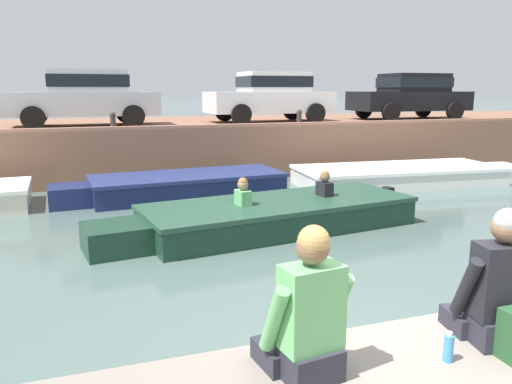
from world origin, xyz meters
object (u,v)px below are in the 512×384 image
Objects in this scene: motorboat_passing at (268,216)px; person_seated_left at (307,318)px; mooring_bollard_east at (299,117)px; bottle_drink at (449,348)px; boat_moored_east_white at (407,175)px; car_right_inner_black at (411,94)px; car_centre_white at (270,95)px; person_seated_right at (496,291)px; mooring_bollard_mid at (113,120)px; car_left_inner_silver at (85,95)px; boat_moored_central_navy at (179,186)px.

motorboat_passing is 5.94m from person_seated_left.
bottle_drink is (-3.73, -11.00, -0.86)m from mooring_bollard_east.
boat_moored_east_white is 3.46m from mooring_bollard_east.
person_seated_left is at bearing -127.58° from car_right_inner_black.
car_centre_white and car_right_inner_black have the same top height.
person_seated_left is 1.41m from person_seated_right.
car_right_inner_black is at bearing 54.74° from boat_moored_east_white.
car_centre_white is 4.00× the size of person_seated_right.
mooring_bollard_east is (5.20, 0.00, 0.00)m from mooring_bollard_mid.
person_seated_left and person_seated_right have the same top height.
motorboat_passing reaches higher than boat_moored_east_white.
mooring_bollard_east reaches higher than bottle_drink.
mooring_bollard_mid is at bearing 97.59° from bottle_drink.
car_left_inner_silver is 9.23× the size of mooring_bollard_mid.
person_seated_right is at bearing -1.31° from person_seated_left.
car_right_inner_black is 10.17m from mooring_bollard_mid.
bottle_drink is (-0.87, -5.76, 0.59)m from motorboat_passing.
car_right_inner_black is 14.85m from person_seated_right.
mooring_bollard_mid is at bearing 163.27° from boat_moored_east_white.
car_right_inner_black is at bearing -0.02° from car_left_inner_silver.
car_centre_white reaches higher than mooring_bollard_east.
boat_moored_central_navy is 1.40× the size of car_centre_white.
mooring_bollard_east is 0.46× the size of person_seated_left.
person_seated_right is at bearing -122.25° from boat_moored_east_white.
boat_moored_east_white is at bearing 57.75° from person_seated_right.
motorboat_passing is at bearing -110.55° from car_centre_white.
car_right_inner_black is 5.11m from mooring_bollard_east.
car_right_inner_black is 9.07× the size of mooring_bollard_mid.
car_centre_white is 13.06m from bottle_drink.
boat_moored_central_navy is 1.34× the size of car_right_inner_black.
mooring_bollard_mid is at bearing 114.03° from motorboat_passing.
car_centre_white reaches higher than mooring_bollard_mid.
person_seated_left is (-1.80, -5.60, 0.87)m from motorboat_passing.
person_seated_right is (1.41, -0.03, 0.00)m from person_seated_left.
car_left_inner_silver reaches higher than boat_moored_central_navy.
car_centre_white reaches higher than bottle_drink.
bottle_drink reaches higher than boat_moored_central_navy.
motorboat_passing is 10.45m from car_right_inner_black.
car_right_inner_black is (10.68, -0.00, -0.00)m from car_left_inner_silver.
person_seated_left is at bearing -87.18° from mooring_bollard_mid.
motorboat_passing is 1.50× the size of car_right_inner_black.
boat_moored_central_navy is 1.32× the size of car_left_inner_silver.
person_seated_left is (-4.66, -10.84, -0.58)m from mooring_bollard_east.
person_seated_right is (-0.40, -5.63, 0.87)m from motorboat_passing.
car_left_inner_silver is 9.23× the size of mooring_bollard_east.
car_centre_white is (3.55, 3.44, 2.06)m from boat_moored_central_navy.
person_seated_left reaches higher than boat_moored_central_navy.
boat_moored_central_navy is 6.08m from boat_moored_east_white.
car_left_inner_silver is at bearing 113.78° from motorboat_passing.
mooring_bollard_east is 11.65m from bottle_drink.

